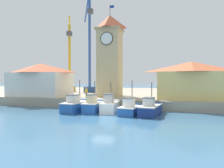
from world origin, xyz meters
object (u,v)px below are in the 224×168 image
Objects in this scene: fishing_boat_left_outer at (93,106)px; warehouse_right at (191,80)px; port_crane_far at (89,54)px; fishing_boat_left_inner at (110,106)px; port_crane_near at (70,65)px; dock_worker_near_tower at (86,93)px; fishing_boat_center at (150,109)px; fishing_boat_mid_left at (131,109)px; warehouse_left at (41,79)px; fishing_boat_far_left at (77,105)px; clock_tower at (110,54)px.

fishing_boat_left_outer is 14.83m from warehouse_right.
port_crane_far reaches higher than fishing_boat_left_outer.
fishing_boat_left_inner is 0.25× the size of port_crane_near.
fishing_boat_center is at bearing -27.18° from dock_worker_near_tower.
fishing_boat_left_inner is at bearing -40.83° from dock_worker_near_tower.
fishing_boat_left_inner is 0.45× the size of warehouse_right.
fishing_boat_left_outer is 1.02× the size of fishing_boat_mid_left.
fishing_boat_left_outer is 21.20m from port_crane_far.
warehouse_left reaches higher than fishing_boat_left_inner.
fishing_boat_left_outer is 0.88× the size of fishing_boat_center.
dock_worker_near_tower is at bearing -12.65° from warehouse_left.
fishing_boat_mid_left reaches higher than fishing_boat_center.
dock_worker_near_tower is (-7.84, 5.35, 1.48)m from fishing_boat_mid_left.
fishing_boat_mid_left is 2.72× the size of dock_worker_near_tower.
fishing_boat_left_outer is 7.31m from fishing_boat_center.
port_crane_far reaches higher than warehouse_left.
fishing_boat_left_outer is at bearing -29.13° from warehouse_left.
fishing_boat_mid_left is 0.45× the size of warehouse_left.
fishing_boat_left_outer is 0.26× the size of port_crane_near.
fishing_boat_left_inner is at bearing -24.12° from warehouse_left.
port_crane_far is at bearing -19.85° from port_crane_near.
fishing_boat_far_left is 1.21× the size of fishing_boat_mid_left.
warehouse_right is 6.05× the size of dock_worker_near_tower.
fishing_boat_center is at bearing -51.11° from port_crane_far.
fishing_boat_left_outer is 2.78× the size of dock_worker_near_tower.
port_crane_near reaches higher than dock_worker_near_tower.
fishing_boat_center is at bearing 3.15° from fishing_boat_mid_left.
warehouse_left is (-9.97, 6.98, 3.37)m from fishing_boat_far_left.
fishing_boat_mid_left is 0.20× the size of port_crane_far.
fishing_boat_mid_left is at bearing -176.85° from fishing_boat_center.
port_crane_far is at bearing 118.86° from fishing_boat_left_inner.
port_crane_far reaches higher than clock_tower.
fishing_boat_left_outer is 5.00m from fishing_boat_mid_left.
clock_tower is at bearing 53.65° from dock_worker_near_tower.
warehouse_left is at bearing 159.42° from fishing_boat_center.
fishing_boat_mid_left is at bearing -7.47° from fishing_boat_left_outer.
fishing_boat_far_left is at bearing -35.01° from warehouse_left.
port_crane_far is (-7.49, 17.81, 8.74)m from fishing_boat_left_outer.
dock_worker_near_tower is (-4.98, 4.31, 1.34)m from fishing_boat_left_inner.
fishing_boat_far_left is 7.18m from fishing_boat_mid_left.
port_crane_far is (-5.28, 18.00, 8.75)m from fishing_boat_far_left.
fishing_boat_mid_left is at bearing -56.00° from port_crane_far.
clock_tower is 0.86× the size of port_crane_near.
fishing_boat_center is 11.52m from dock_worker_near_tower.
port_crane_near is at bearing 138.48° from clock_tower.
port_crane_near is at bearing 118.74° from fishing_boat_far_left.
port_crane_far reaches higher than fishing_boat_far_left.
port_crane_near reaches higher than fishing_boat_left_outer.
fishing_boat_center is 0.52× the size of warehouse_left.
port_crane_near reaches higher than fishing_boat_far_left.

